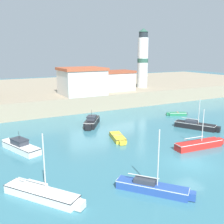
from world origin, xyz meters
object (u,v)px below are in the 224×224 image
object	(u,v)px
sailboat_white_8	(42,193)
dinghy_green_0	(177,114)
motorboat_black_3	(92,122)
sailboat_blue_7	(152,187)
harbor_shed_mid_row	(114,80)
sailboat_black_6	(196,125)
lighthouse	(143,59)
sailboat_red_1	(199,144)
harbor_shed_far_end	(82,81)
dinghy_yellow_4	(118,137)
motorboat_white_2	(20,146)

from	to	relation	value
sailboat_white_8	dinghy_green_0	bearing A→B (deg)	29.84
motorboat_black_3	sailboat_blue_7	distance (m)	20.24
motorboat_black_3	harbor_shed_mid_row	distance (m)	17.76
dinghy_green_0	sailboat_black_6	xyz separation A→B (m)	(-3.29, -7.57, 0.21)
sailboat_white_8	harbor_shed_mid_row	world-z (taller)	harbor_shed_mid_row
motorboat_black_3	lighthouse	bearing A→B (deg)	37.32
sailboat_red_1	sailboat_black_6	distance (m)	8.10
dinghy_green_0	harbor_shed_far_end	world-z (taller)	harbor_shed_far_end
dinghy_yellow_4	sailboat_black_6	world-z (taller)	sailboat_black_6
motorboat_black_3	sailboat_white_8	size ratio (longest dim) A/B	0.86
sailboat_red_1	dinghy_yellow_4	world-z (taller)	sailboat_red_1
sailboat_blue_7	sailboat_white_8	xyz separation A→B (m)	(-7.88, 3.23, -0.01)
sailboat_black_6	harbor_shed_mid_row	xyz separation A→B (m)	(-1.49, 21.73, 4.53)
lighthouse	motorboat_white_2	bearing A→B (deg)	-146.36
dinghy_yellow_4	motorboat_black_3	bearing A→B (deg)	92.02
lighthouse	harbor_shed_far_end	distance (m)	16.75
lighthouse	harbor_shed_far_end	xyz separation A→B (m)	(-16.00, -3.25, -3.74)
harbor_shed_far_end	motorboat_white_2	bearing A→B (deg)	-130.22
motorboat_white_2	sailboat_black_6	bearing A→B (deg)	-7.06
sailboat_red_1	motorboat_white_2	xyz separation A→B (m)	(-18.31, 8.91, 0.05)
sailboat_blue_7	lighthouse	bearing A→B (deg)	56.65
sailboat_blue_7	harbor_shed_far_end	xyz separation A→B (m)	(6.68, 31.21, 5.05)
motorboat_black_3	harbor_shed_far_end	xyz separation A→B (m)	(3.09, 11.30, 4.89)
motorboat_white_2	harbor_shed_far_end	size ratio (longest dim) A/B	0.77
sailboat_black_6	harbor_shed_far_end	distance (m)	22.57
dinghy_green_0	sailboat_white_8	size ratio (longest dim) A/B	0.56
sailboat_blue_7	harbor_shed_mid_row	world-z (taller)	harbor_shed_mid_row
sailboat_red_1	harbor_shed_mid_row	bearing A→B (deg)	81.77
harbor_shed_mid_row	harbor_shed_far_end	bearing A→B (deg)	-166.90
sailboat_white_8	dinghy_yellow_4	bearing A→B (deg)	37.87
dinghy_yellow_4	sailboat_blue_7	xyz separation A→B (m)	(-3.86, -12.36, 0.14)
sailboat_red_1	sailboat_white_8	xyz separation A→B (m)	(-18.56, -2.16, -0.02)
motorboat_white_2	harbor_shed_far_end	world-z (taller)	harbor_shed_far_end
motorboat_white_2	sailboat_black_6	distance (m)	23.98
sailboat_red_1	sailboat_blue_7	xyz separation A→B (m)	(-10.68, -5.39, -0.01)
motorboat_white_2	motorboat_black_3	bearing A→B (deg)	26.61
motorboat_white_2	dinghy_yellow_4	bearing A→B (deg)	-9.54
sailboat_red_1	sailboat_blue_7	size ratio (longest dim) A/B	1.23
dinghy_green_0	harbor_shed_mid_row	xyz separation A→B (m)	(-4.77, 14.16, 4.74)
lighthouse	harbor_shed_mid_row	distance (m)	9.15
dinghy_green_0	sailboat_white_8	xyz separation A→B (m)	(-27.33, -15.68, 0.15)
lighthouse	harbor_shed_far_end	bearing A→B (deg)	-168.51
sailboat_blue_7	harbor_shed_far_end	bearing A→B (deg)	77.92
motorboat_white_2	motorboat_black_3	world-z (taller)	motorboat_black_3
motorboat_black_3	dinghy_green_0	bearing A→B (deg)	-3.61
harbor_shed_mid_row	lighthouse	bearing A→B (deg)	9.87
motorboat_black_3	dinghy_yellow_4	size ratio (longest dim) A/B	1.17
sailboat_red_1	lighthouse	xyz separation A→B (m)	(12.00, 29.07, 8.77)
sailboat_blue_7	harbor_shed_mid_row	distance (m)	36.47
dinghy_green_0	motorboat_black_3	distance (m)	15.89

